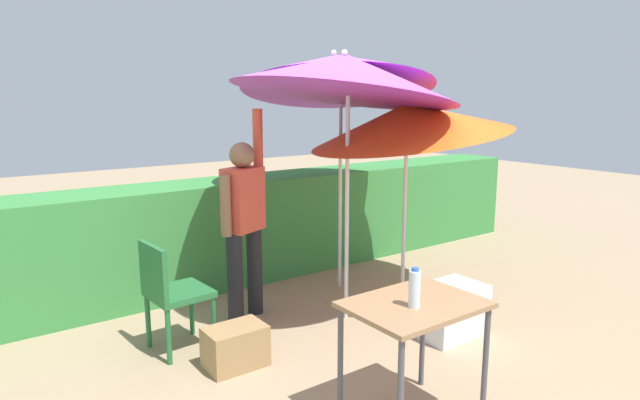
# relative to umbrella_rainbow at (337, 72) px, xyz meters

# --- Properties ---
(ground_plane) EXTENTS (24.00, 24.00, 0.00)m
(ground_plane) POSITION_rel_umbrella_rainbow_xyz_m (-0.66, -0.92, -2.22)
(ground_plane) COLOR #9E8466
(hedge_row) EXTENTS (8.00, 0.70, 1.11)m
(hedge_row) POSITION_rel_umbrella_rainbow_xyz_m (-0.66, 0.82, -1.67)
(hedge_row) COLOR #38843D
(hedge_row) RESTS_ON ground_plane
(umbrella_rainbow) EXTENTS (2.00, 1.96, 2.68)m
(umbrella_rainbow) POSITION_rel_umbrella_rainbow_xyz_m (0.00, 0.00, 0.00)
(umbrella_rainbow) COLOR silver
(umbrella_rainbow) RESTS_ON ground_plane
(umbrella_orange) EXTENTS (1.97, 1.94, 2.48)m
(umbrella_orange) POSITION_rel_umbrella_rainbow_xyz_m (-0.45, -0.70, -0.07)
(umbrella_orange) COLOR silver
(umbrella_orange) RESTS_ON ground_plane
(umbrella_yellow) EXTENTS (1.92, 1.89, 2.09)m
(umbrella_yellow) POSITION_rel_umbrella_rainbow_xyz_m (0.27, -0.74, -0.46)
(umbrella_yellow) COLOR silver
(umbrella_yellow) RESTS_ON ground_plane
(person_vendor) EXTENTS (0.54, 0.34, 1.88)m
(person_vendor) POSITION_rel_umbrella_rainbow_xyz_m (-1.19, -0.20, -1.29)
(person_vendor) COLOR black
(person_vendor) RESTS_ON ground_plane
(chair_plastic) EXTENTS (0.47, 0.47, 0.89)m
(chair_plastic) POSITION_rel_umbrella_rainbow_xyz_m (-1.97, -0.45, -1.71)
(chair_plastic) COLOR #236633
(chair_plastic) RESTS_ON ground_plane
(cooler_box) EXTENTS (0.59, 0.41, 0.42)m
(cooler_box) POSITION_rel_umbrella_rainbow_xyz_m (0.04, -1.51, -2.01)
(cooler_box) COLOR silver
(cooler_box) RESTS_ON ground_plane
(crate_cardboard) EXTENTS (0.44, 0.29, 0.31)m
(crate_cardboard) POSITION_rel_umbrella_rainbow_xyz_m (-1.69, -0.97, -2.07)
(crate_cardboard) COLOR #9E7A4C
(crate_cardboard) RESTS_ON ground_plane
(folding_table) EXTENTS (0.80, 0.60, 0.77)m
(folding_table) POSITION_rel_umbrella_rainbow_xyz_m (-1.11, -2.22, -1.55)
(folding_table) COLOR #4C4C51
(folding_table) RESTS_ON ground_plane
(bottle_water) EXTENTS (0.07, 0.07, 0.24)m
(bottle_water) POSITION_rel_umbrella_rainbow_xyz_m (-1.17, -2.27, -1.34)
(bottle_water) COLOR silver
(bottle_water) RESTS_ON folding_table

